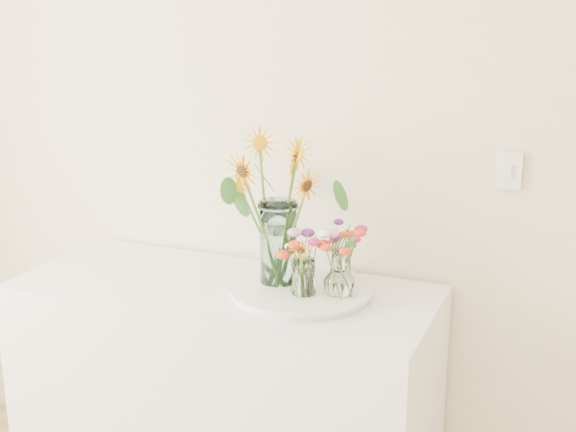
{
  "coord_description": "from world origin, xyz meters",
  "views": [
    {
      "loc": [
        0.83,
        -0.06,
        1.73
      ],
      "look_at": [
        -0.01,
        1.92,
        1.17
      ],
      "focal_mm": 45.0,
      "sensor_mm": 36.0,
      "label": 1
    }
  ],
  "objects_px": {
    "tray": "(301,291)",
    "small_vase_a": "(304,277)",
    "small_vase_b": "(339,274)",
    "small_vase_c": "(341,266)",
    "mason_jar": "(278,242)",
    "counter": "(226,408)"
  },
  "relations": [
    {
      "from": "tray",
      "to": "small_vase_a",
      "type": "xyz_separation_m",
      "value": [
        0.03,
        -0.06,
        0.07
      ]
    },
    {
      "from": "small_vase_b",
      "to": "small_vase_c",
      "type": "distance_m",
      "value": 0.13
    },
    {
      "from": "tray",
      "to": "small_vase_c",
      "type": "xyz_separation_m",
      "value": [
        0.1,
        0.11,
        0.07
      ]
    },
    {
      "from": "mason_jar",
      "to": "small_vase_b",
      "type": "distance_m",
      "value": 0.23
    },
    {
      "from": "tray",
      "to": "small_vase_b",
      "type": "relative_size",
      "value": 3.08
    },
    {
      "from": "tray",
      "to": "small_vase_b",
      "type": "distance_m",
      "value": 0.16
    },
    {
      "from": "small_vase_c",
      "to": "small_vase_b",
      "type": "bearing_deg",
      "value": -73.68
    },
    {
      "from": "small_vase_a",
      "to": "small_vase_c",
      "type": "distance_m",
      "value": 0.18
    },
    {
      "from": "tray",
      "to": "mason_jar",
      "type": "height_order",
      "value": "mason_jar"
    },
    {
      "from": "mason_jar",
      "to": "small_vase_c",
      "type": "height_order",
      "value": "mason_jar"
    },
    {
      "from": "mason_jar",
      "to": "small_vase_b",
      "type": "bearing_deg",
      "value": -8.43
    },
    {
      "from": "mason_jar",
      "to": "small_vase_b",
      "type": "relative_size",
      "value": 1.94
    },
    {
      "from": "counter",
      "to": "small_vase_b",
      "type": "bearing_deg",
      "value": 0.62
    },
    {
      "from": "counter",
      "to": "small_vase_c",
      "type": "height_order",
      "value": "small_vase_c"
    },
    {
      "from": "tray",
      "to": "small_vase_a",
      "type": "relative_size",
      "value": 3.65
    },
    {
      "from": "tray",
      "to": "small_vase_a",
      "type": "bearing_deg",
      "value": -60.45
    },
    {
      "from": "counter",
      "to": "small_vase_a",
      "type": "relative_size",
      "value": 11.75
    },
    {
      "from": "mason_jar",
      "to": "counter",
      "type": "bearing_deg",
      "value": -168.68
    },
    {
      "from": "mason_jar",
      "to": "small_vase_a",
      "type": "xyz_separation_m",
      "value": [
        0.12,
        -0.07,
        -0.08
      ]
    },
    {
      "from": "counter",
      "to": "mason_jar",
      "type": "height_order",
      "value": "mason_jar"
    },
    {
      "from": "small_vase_b",
      "to": "tray",
      "type": "bearing_deg",
      "value": 172.35
    },
    {
      "from": "counter",
      "to": "mason_jar",
      "type": "distance_m",
      "value": 0.64
    }
  ]
}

